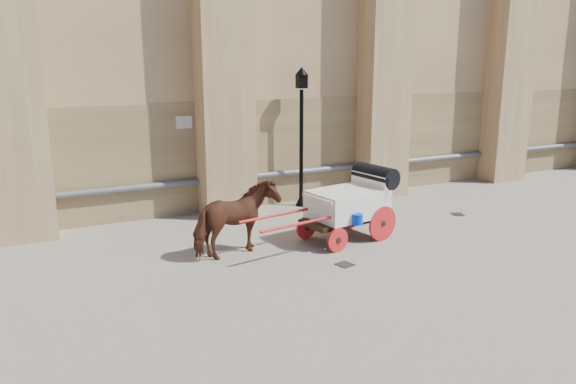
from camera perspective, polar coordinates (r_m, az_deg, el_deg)
ground at (r=12.64m, az=3.73°, el=-5.68°), size 90.00×90.00×0.00m
horse at (r=11.96m, az=-5.29°, el=-2.84°), size 2.04×1.33×1.59m
carriage at (r=13.12m, az=6.51°, el=-0.92°), size 3.92×1.67×1.66m
street_lamp at (r=15.70m, az=1.37°, el=5.99°), size 0.36×0.36×3.89m
drain_grate_near at (r=11.68m, az=5.78°, el=-7.34°), size 0.38×0.38×0.01m
drain_grate_far at (r=15.87m, az=16.84°, el=-2.18°), size 0.42×0.42×0.01m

